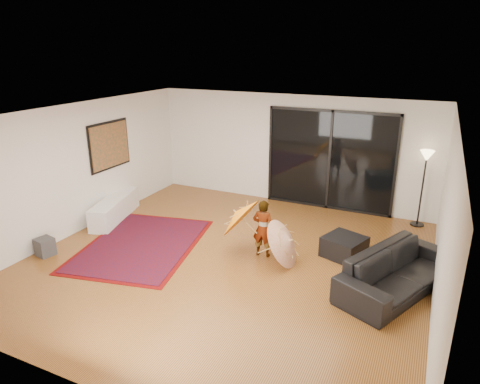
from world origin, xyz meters
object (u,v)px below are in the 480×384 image
Objects in this scene: sofa at (398,271)px; ottoman at (344,247)px; child at (263,228)px; media_console at (115,208)px.

sofa reaches higher than ottoman.
ottoman is at bearing -159.89° from child.
media_console is at bearing -7.39° from child.
sofa is at bearing -39.01° from ottoman.
media_console is at bearing -176.04° from ottoman.
child is at bearing -156.41° from ottoman.
child reaches higher than sofa.
sofa is at bearing 171.43° from child.
child is at bearing -20.32° from media_console.
media_console is 3.78m from child.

